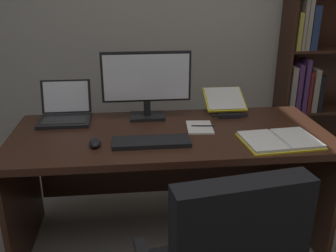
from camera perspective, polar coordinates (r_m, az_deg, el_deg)
wall_back at (r=3.18m, az=0.05°, el=18.00°), size 4.61×0.12×2.79m
desk at (r=2.35m, az=0.13°, el=-4.61°), size 1.84×0.78×0.75m
bookshelf at (r=3.42m, az=22.88°, el=10.42°), size 0.94×0.26×2.09m
monitor at (r=2.36m, az=-3.28°, el=6.36°), size 0.56×0.16×0.43m
laptop at (r=2.45m, az=-15.36°, el=1.97°), size 0.31×0.28×0.23m
keyboard at (r=2.03m, az=-2.53°, el=-2.42°), size 0.42×0.15×0.02m
computer_mouse at (r=2.03m, az=-11.01°, el=-2.53°), size 0.06×0.10×0.04m
reading_stand_with_book at (r=2.55m, az=8.65°, el=3.67°), size 0.27×0.29×0.14m
open_binder at (r=2.14m, az=16.58°, el=-2.08°), size 0.43×0.32×0.02m
notepad at (r=2.26m, az=4.83°, el=-0.20°), size 0.17×0.22×0.01m
pen at (r=2.26m, az=5.34°, el=0.04°), size 0.14×0.02×0.01m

